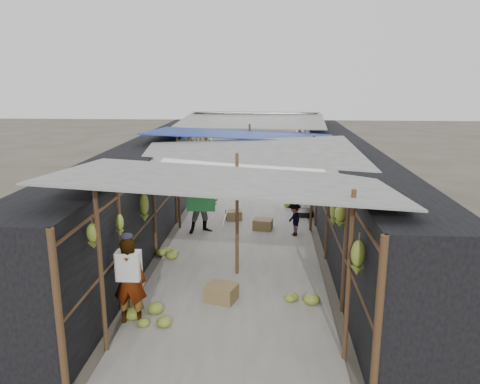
% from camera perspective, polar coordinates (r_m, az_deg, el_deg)
% --- Properties ---
extents(ground, '(80.00, 80.00, 0.00)m').
position_cam_1_polar(ground, '(7.48, -2.01, -19.23)').
color(ground, '#6B6356').
rests_on(ground, ground).
extents(aisle_slab, '(3.60, 16.00, 0.02)m').
position_cam_1_polar(aisle_slab, '(13.39, 0.68, -3.87)').
color(aisle_slab, '#9E998E').
rests_on(aisle_slab, ground).
extents(stall_left, '(1.40, 15.00, 2.30)m').
position_cam_1_polar(stall_left, '(13.49, -10.84, 1.03)').
color(stall_left, black).
rests_on(stall_left, ground).
extents(stall_right, '(1.40, 15.00, 2.30)m').
position_cam_1_polar(stall_right, '(13.23, 12.45, 0.70)').
color(stall_right, black).
rests_on(stall_right, ground).
extents(crate_near, '(0.65, 0.59, 0.33)m').
position_cam_1_polar(crate_near, '(8.93, -2.29, -12.21)').
color(crate_near, olive).
rests_on(crate_near, ground).
extents(crate_mid, '(0.57, 0.49, 0.30)m').
position_cam_1_polar(crate_mid, '(12.85, 2.80, -3.99)').
color(crate_mid, olive).
rests_on(crate_mid, ground).
extents(crate_back, '(0.52, 0.46, 0.29)m').
position_cam_1_polar(crate_back, '(13.69, -0.78, -2.88)').
color(crate_back, olive).
rests_on(crate_back, ground).
extents(black_basin, '(0.60, 0.60, 0.18)m').
position_cam_1_polar(black_basin, '(14.26, 7.71, -2.56)').
color(black_basin, black).
rests_on(black_basin, ground).
extents(vendor_elderly, '(0.57, 0.39, 1.55)m').
position_cam_1_polar(vendor_elderly, '(8.15, -13.32, -10.51)').
color(vendor_elderly, white).
rests_on(vendor_elderly, ground).
extents(shopper_blue, '(1.00, 0.90, 1.67)m').
position_cam_1_polar(shopper_blue, '(12.47, -4.50, -1.29)').
color(shopper_blue, navy).
rests_on(shopper_blue, ground).
extents(vendor_seated, '(0.50, 0.66, 0.91)m').
position_cam_1_polar(vendor_seated, '(12.35, 6.62, -3.33)').
color(vendor_seated, '#534F48').
rests_on(vendor_seated, ground).
extents(market_canopy, '(5.62, 15.20, 2.77)m').
position_cam_1_polar(market_canopy, '(13.19, 0.90, 6.54)').
color(market_canopy, brown).
rests_on(market_canopy, ground).
extents(hanging_bananas, '(3.95, 13.84, 0.85)m').
position_cam_1_polar(hanging_bananas, '(12.54, 1.27, 2.78)').
color(hanging_bananas, olive).
rests_on(hanging_bananas, ground).
extents(floor_bananas, '(3.82, 10.20, 0.36)m').
position_cam_1_polar(floor_bananas, '(13.45, -1.72, -3.12)').
color(floor_bananas, olive).
rests_on(floor_bananas, ground).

